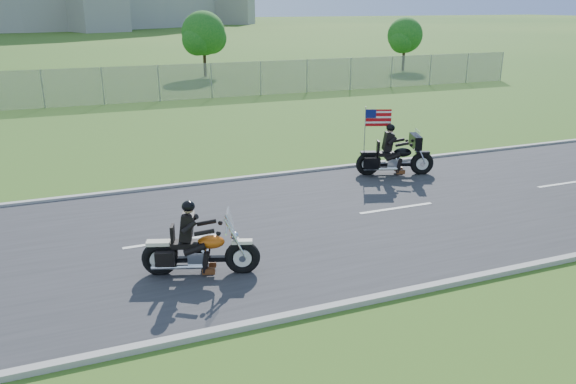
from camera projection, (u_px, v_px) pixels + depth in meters
name	position (u px, v px, depth m)	size (l,w,h in m)	color
ground	(254.00, 231.00, 13.62)	(420.00, 420.00, 0.00)	#244C18
road	(254.00, 230.00, 13.61)	(120.00, 8.00, 0.04)	#28282B
curb_north	(213.00, 182.00, 17.17)	(120.00, 0.18, 0.12)	#9E9B93
curb_south	(325.00, 309.00, 10.03)	(120.00, 0.18, 0.12)	#9E9B93
fence	(43.00, 89.00, 29.20)	(60.00, 0.03, 2.00)	gray
tree_fence_near	(204.00, 36.00, 41.25)	(3.52, 3.28, 4.75)	#382316
tree_fence_far	(405.00, 37.00, 45.13)	(3.08, 2.87, 4.20)	#382316
motorcycle_lead	(199.00, 252.00, 11.25)	(2.32, 1.08, 1.61)	black
motorcycle_follow	(395.00, 158.00, 17.81)	(2.42, 1.22, 2.09)	black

